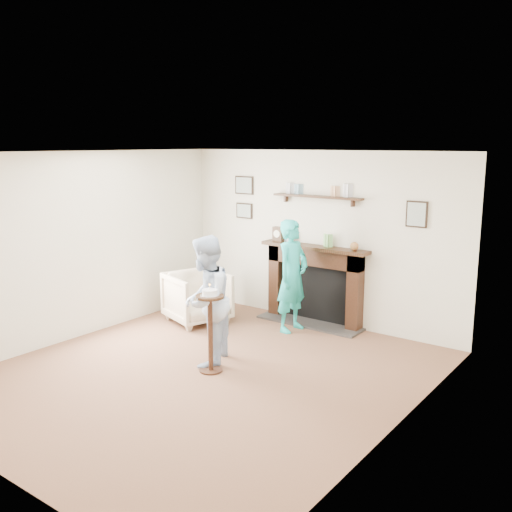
# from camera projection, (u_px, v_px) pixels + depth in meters

# --- Properties ---
(ground) EXTENTS (5.00, 5.00, 0.00)m
(ground) POSITION_uv_depth(u_px,v_px,m) (206.00, 374.00, 6.53)
(ground) COLOR brown
(ground) RESTS_ON ground
(room_shell) EXTENTS (4.54, 5.02, 2.52)m
(room_shell) POSITION_uv_depth(u_px,v_px,m) (242.00, 227.00, 6.76)
(room_shell) COLOR beige
(room_shell) RESTS_ON ground
(armchair) EXTENTS (1.03, 1.02, 0.75)m
(armchair) POSITION_uv_depth(u_px,v_px,m) (198.00, 322.00, 8.43)
(armchair) COLOR tan
(armchair) RESTS_ON ground
(man) EXTENTS (0.84, 0.93, 1.55)m
(man) POSITION_uv_depth(u_px,v_px,m) (207.00, 363.00, 6.86)
(man) COLOR silver
(man) RESTS_ON ground
(woman) EXTENTS (0.40, 0.59, 1.57)m
(woman) POSITION_uv_depth(u_px,v_px,m) (292.00, 330.00, 8.07)
(woman) COLOR teal
(woman) RESTS_ON ground
(pedestal_table) EXTENTS (0.33, 0.33, 1.04)m
(pedestal_table) POSITION_uv_depth(u_px,v_px,m) (210.00, 318.00, 6.49)
(pedestal_table) COLOR black
(pedestal_table) RESTS_ON ground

